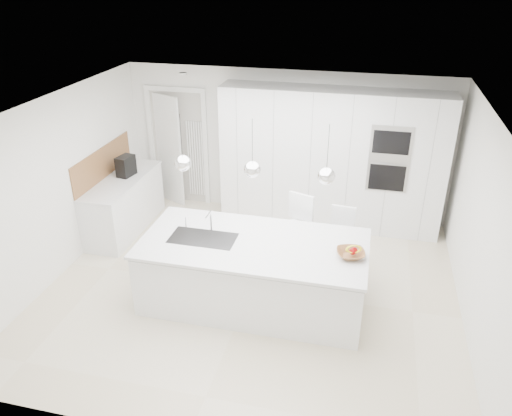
% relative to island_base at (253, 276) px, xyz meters
% --- Properties ---
extents(floor, '(5.50, 5.50, 0.00)m').
position_rel_island_base_xyz_m(floor, '(-0.10, 0.30, -0.43)').
color(floor, beige).
rests_on(floor, ground).
extents(wall_back, '(5.50, 0.00, 5.50)m').
position_rel_island_base_xyz_m(wall_back, '(-0.10, 2.80, 0.82)').
color(wall_back, white).
rests_on(wall_back, ground).
extents(wall_left, '(0.00, 5.00, 5.00)m').
position_rel_island_base_xyz_m(wall_left, '(-2.85, 0.30, 0.82)').
color(wall_left, white).
rests_on(wall_left, ground).
extents(ceiling, '(5.50, 5.50, 0.00)m').
position_rel_island_base_xyz_m(ceiling, '(-0.10, 0.30, 2.07)').
color(ceiling, white).
rests_on(ceiling, wall_back).
extents(tall_cabinets, '(3.60, 0.60, 2.30)m').
position_rel_island_base_xyz_m(tall_cabinets, '(0.70, 2.50, 0.72)').
color(tall_cabinets, white).
rests_on(tall_cabinets, floor).
extents(oven_stack, '(0.62, 0.04, 1.05)m').
position_rel_island_base_xyz_m(oven_stack, '(1.60, 2.19, 0.92)').
color(oven_stack, '#A5A5A8').
rests_on(oven_stack, tall_cabinets).
extents(doorway_frame, '(1.11, 0.08, 2.13)m').
position_rel_island_base_xyz_m(doorway_frame, '(-2.05, 2.77, 0.59)').
color(doorway_frame, white).
rests_on(doorway_frame, floor).
extents(hallway_door, '(0.76, 0.38, 2.00)m').
position_rel_island_base_xyz_m(hallway_door, '(-2.30, 2.72, 0.57)').
color(hallway_door, white).
rests_on(hallway_door, floor).
extents(radiator, '(0.32, 0.04, 1.40)m').
position_rel_island_base_xyz_m(radiator, '(-1.73, 2.76, 0.42)').
color(radiator, white).
rests_on(radiator, floor).
extents(left_base_cabinets, '(0.60, 1.80, 0.86)m').
position_rel_island_base_xyz_m(left_base_cabinets, '(-2.55, 1.50, 0.00)').
color(left_base_cabinets, white).
rests_on(left_base_cabinets, floor).
extents(left_worktop, '(0.62, 1.82, 0.04)m').
position_rel_island_base_xyz_m(left_worktop, '(-2.55, 1.50, 0.45)').
color(left_worktop, white).
rests_on(left_worktop, left_base_cabinets).
extents(oak_backsplash, '(0.02, 1.80, 0.50)m').
position_rel_island_base_xyz_m(oak_backsplash, '(-2.84, 1.50, 0.72)').
color(oak_backsplash, '#93653D').
rests_on(oak_backsplash, wall_left).
extents(island_base, '(2.80, 1.20, 0.86)m').
position_rel_island_base_xyz_m(island_base, '(0.00, 0.00, 0.00)').
color(island_base, white).
rests_on(island_base, floor).
extents(island_worktop, '(2.84, 1.40, 0.04)m').
position_rel_island_base_xyz_m(island_worktop, '(0.00, 0.05, 0.45)').
color(island_worktop, white).
rests_on(island_worktop, island_base).
extents(island_sink, '(0.84, 0.44, 0.18)m').
position_rel_island_base_xyz_m(island_sink, '(-0.65, -0.00, 0.39)').
color(island_sink, '#3F3F42').
rests_on(island_sink, island_worktop).
extents(island_tap, '(0.02, 0.02, 0.30)m').
position_rel_island_base_xyz_m(island_tap, '(-0.60, 0.20, 0.62)').
color(island_tap, white).
rests_on(island_tap, island_worktop).
extents(pendant_left, '(0.20, 0.20, 0.20)m').
position_rel_island_base_xyz_m(pendant_left, '(-0.85, -0.00, 1.47)').
color(pendant_left, white).
rests_on(pendant_left, ceiling).
extents(pendant_mid, '(0.20, 0.20, 0.20)m').
position_rel_island_base_xyz_m(pendant_mid, '(-0.00, -0.00, 1.47)').
color(pendant_mid, white).
rests_on(pendant_mid, ceiling).
extents(pendant_right, '(0.20, 0.20, 0.20)m').
position_rel_island_base_xyz_m(pendant_right, '(0.85, -0.00, 1.47)').
color(pendant_right, white).
rests_on(pendant_right, ceiling).
extents(fruit_bowl, '(0.40, 0.40, 0.08)m').
position_rel_island_base_xyz_m(fruit_bowl, '(1.20, -0.01, 0.51)').
color(fruit_bowl, '#93653D').
rests_on(fruit_bowl, island_worktop).
extents(espresso_machine, '(0.25, 0.34, 0.33)m').
position_rel_island_base_xyz_m(espresso_machine, '(-2.53, 1.67, 0.64)').
color(espresso_machine, black).
rests_on(espresso_machine, left_worktop).
extents(bar_stool_left, '(0.54, 0.64, 1.18)m').
position_rel_island_base_xyz_m(bar_stool_left, '(0.45, 0.83, 0.16)').
color(bar_stool_left, white).
rests_on(bar_stool_left, floor).
extents(bar_stool_right, '(0.39, 0.51, 1.04)m').
position_rel_island_base_xyz_m(bar_stool_right, '(1.04, 0.89, 0.09)').
color(bar_stool_right, white).
rests_on(bar_stool_right, floor).
extents(apple_a, '(0.08, 0.08, 0.08)m').
position_rel_island_base_xyz_m(apple_a, '(1.22, -0.00, 0.54)').
color(apple_a, '#A50A0C').
rests_on(apple_a, fruit_bowl).
extents(apple_b, '(0.09, 0.09, 0.09)m').
position_rel_island_base_xyz_m(apple_b, '(1.23, 0.01, 0.54)').
color(apple_b, '#A50A0C').
rests_on(apple_b, fruit_bowl).
extents(banana_bunch, '(0.22, 0.16, 0.20)m').
position_rel_island_base_xyz_m(banana_bunch, '(1.23, -0.01, 0.58)').
color(banana_bunch, yellow).
rests_on(banana_bunch, fruit_bowl).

